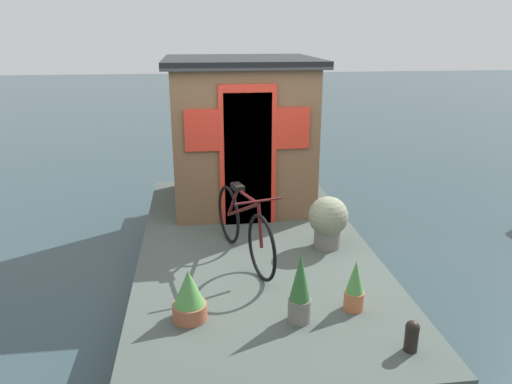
% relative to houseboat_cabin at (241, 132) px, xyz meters
% --- Properties ---
extents(ground_plane, '(60.00, 60.00, 0.00)m').
position_rel_houseboat_cabin_xyz_m(ground_plane, '(-1.52, 0.00, -1.54)').
color(ground_plane, '#2D4247').
extents(houseboat_deck, '(5.26, 2.66, 0.50)m').
position_rel_houseboat_cabin_xyz_m(houseboat_deck, '(-1.52, 0.00, -1.29)').
color(houseboat_deck, '#424C47').
rests_on(houseboat_deck, ground_plane).
extents(houseboat_cabin, '(1.99, 2.06, 2.06)m').
position_rel_houseboat_cabin_xyz_m(houseboat_cabin, '(0.00, 0.00, 0.00)').
color(houseboat_cabin, brown).
rests_on(houseboat_cabin, houseboat_deck).
extents(bicycle, '(1.64, 0.59, 0.83)m').
position_rel_houseboat_cabin_xyz_m(bicycle, '(-1.94, 0.16, -0.66)').
color(bicycle, black).
rests_on(bicycle, houseboat_deck).
extents(potted_plant_basil, '(0.31, 0.31, 0.47)m').
position_rel_houseboat_cabin_xyz_m(potted_plant_basil, '(-3.08, 0.76, -0.81)').
color(potted_plant_basil, '#935138').
rests_on(potted_plant_basil, houseboat_deck).
extents(potted_plant_sage, '(0.46, 0.46, 0.61)m').
position_rel_houseboat_cabin_xyz_m(potted_plant_sage, '(-1.75, -0.84, -0.71)').
color(potted_plant_sage, slate).
rests_on(potted_plant_sage, houseboat_deck).
extents(potted_plant_geranium, '(0.18, 0.18, 0.48)m').
position_rel_houseboat_cabin_xyz_m(potted_plant_geranium, '(-3.10, -0.72, -0.81)').
color(potted_plant_geranium, '#B2603D').
rests_on(potted_plant_geranium, houseboat_deck).
extents(potted_plant_lavender, '(0.20, 0.20, 0.64)m').
position_rel_houseboat_cabin_xyz_m(potted_plant_lavender, '(-3.23, -0.19, -0.73)').
color(potted_plant_lavender, slate).
rests_on(potted_plant_lavender, houseboat_deck).
extents(mooring_bollard, '(0.11, 0.11, 0.27)m').
position_rel_houseboat_cabin_xyz_m(mooring_bollard, '(-3.75, -0.98, -0.90)').
color(mooring_bollard, black).
rests_on(mooring_bollard, houseboat_deck).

